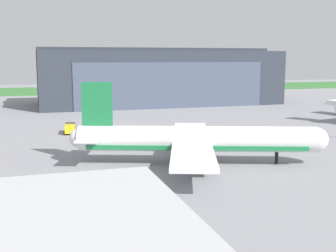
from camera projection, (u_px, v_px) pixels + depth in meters
name	position (u px, v px, depth m)	size (l,w,h in m)	color
ground_plane	(180.00, 163.00, 69.00)	(440.00, 440.00, 0.00)	gray
grass_field_strip	(77.00, 90.00, 223.98)	(440.00, 56.00, 0.08)	#377235
maintenance_hangar	(158.00, 77.00, 157.97)	(84.54, 34.94, 20.11)	#2D333D
airliner_near_right	(197.00, 140.00, 67.94)	(38.50, 36.08, 12.84)	white
ops_van	(70.00, 128.00, 95.52)	(3.00, 5.25, 2.15)	#2D2D33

